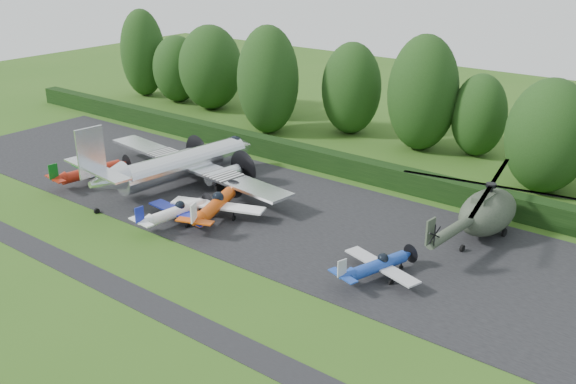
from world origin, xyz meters
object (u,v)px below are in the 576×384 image
Objects in this scene: transport_plane at (181,165)px; light_plane_red at (92,171)px; light_plane_white at (175,212)px; light_plane_blue at (377,266)px; light_plane_orange at (215,206)px; helicopter at (488,209)px.

transport_plane is 3.08× the size of light_plane_red.
light_plane_white is 17.26m from light_plane_blue.
light_plane_white is 0.85× the size of light_plane_orange.
light_plane_white is at bearing -53.92° from transport_plane.
transport_plane is 3.41× the size of light_plane_white.
light_plane_blue is at bearing -6.67° from light_plane_red.
light_plane_orange is at bearing -4.03° from light_plane_red.
transport_plane is at bearing -170.41° from helicopter.
light_plane_blue is at bearing 18.31° from light_plane_orange.
light_plane_red is (-7.12, -4.54, -0.95)m from transport_plane.
transport_plane reaches higher than light_plane_blue.
light_plane_red is at bearing 167.07° from light_plane_white.
light_plane_orange reaches higher than light_plane_blue.
light_plane_white is 24.12m from helicopter.
light_plane_red is 1.18× the size of light_plane_blue.
transport_plane is at bearing 153.03° from light_plane_blue.
light_plane_red is at bearing -166.14° from helicopter.
light_plane_blue is (15.16, -0.40, -0.26)m from light_plane_orange.
light_plane_red is 14.83m from light_plane_orange.
light_plane_red is 1.11× the size of light_plane_white.
light_plane_red is at bearing 163.98° from light_plane_blue.
transport_plane reaches higher than light_plane_orange.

